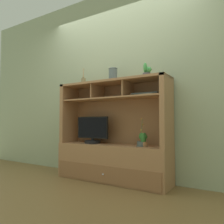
# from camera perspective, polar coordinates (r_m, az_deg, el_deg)

# --- Properties ---
(floor_plane) EXTENTS (6.00, 6.00, 0.02)m
(floor_plane) POSITION_cam_1_polar(r_m,az_deg,el_deg) (3.13, 0.00, -17.45)
(floor_plane) COLOR brown
(floor_plane) RESTS_ON ground
(back_wall) EXTENTS (6.00, 0.02, 2.80)m
(back_wall) POSITION_cam_1_polar(r_m,az_deg,el_deg) (3.28, 2.15, 8.10)
(back_wall) COLOR #9BA986
(back_wall) RESTS_ON ground
(media_console) EXTENTS (1.59, 0.43, 1.35)m
(media_console) POSITION_cam_1_polar(r_m,az_deg,el_deg) (3.05, 0.09, -9.55)
(media_console) COLOR #A17149
(media_console) RESTS_ON ground
(tv_monitor) EXTENTS (0.52, 0.23, 0.38)m
(tv_monitor) POSITION_cam_1_polar(r_m,az_deg,el_deg) (3.19, -5.02, -5.05)
(tv_monitor) COLOR black
(tv_monitor) RESTS_ON media_console
(potted_orchid) EXTENTS (0.14, 0.14, 0.35)m
(potted_orchid) POSITION_cam_1_polar(r_m,az_deg,el_deg) (2.82, 7.65, -7.97)
(potted_orchid) COLOR #475351
(potted_orchid) RESTS_ON media_console
(potted_fern) EXTENTS (0.11, 0.11, 0.17)m
(potted_fern) POSITION_cam_1_polar(r_m,az_deg,el_deg) (2.81, 8.03, -7.00)
(potted_fern) COLOR #AA794C
(potted_fern) RESTS_ON media_console
(magazine_stack_left) EXTENTS (0.35, 0.26, 0.03)m
(magazine_stack_left) POSITION_cam_1_polar(r_m,az_deg,el_deg) (2.83, 9.05, 4.49)
(magazine_stack_left) COLOR gray
(magazine_stack_left) RESTS_ON media_console
(diffuser_bottle) EXTENTS (0.07, 0.07, 0.26)m
(diffuser_bottle) POSITION_cam_1_polar(r_m,az_deg,el_deg) (3.39, -7.38, 7.83)
(diffuser_bottle) COLOR #857750
(diffuser_bottle) RESTS_ON media_console
(potted_succulent) EXTENTS (0.12, 0.12, 0.18)m
(potted_succulent) POSITION_cam_1_polar(r_m,az_deg,el_deg) (2.84, 8.93, 10.23)
(potted_succulent) COLOR #564F53
(potted_succulent) RESTS_ON media_console
(ceramic_vase) EXTENTS (0.12, 0.12, 0.19)m
(ceramic_vase) POSITION_cam_1_polar(r_m,az_deg,el_deg) (3.11, 0.26, 9.53)
(ceramic_vase) COLOR #556365
(ceramic_vase) RESTS_ON media_console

